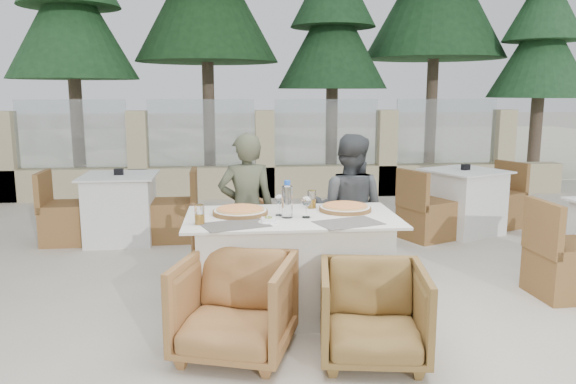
{
  "coord_description": "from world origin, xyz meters",
  "views": [
    {
      "loc": [
        -0.48,
        -4.21,
        1.7
      ],
      "look_at": [
        -0.06,
        0.21,
        0.9
      ],
      "focal_mm": 35.0,
      "sensor_mm": 36.0,
      "label": 1
    }
  ],
  "objects": [
    {
      "name": "diner_right",
      "position": [
        0.51,
        0.53,
        0.67
      ],
      "size": [
        0.8,
        0.72,
        1.34
      ],
      "primitive_type": "imported",
      "rotation": [
        0.0,
        0.0,
        2.74
      ],
      "color": "#3E4143",
      "rests_on": "ground"
    },
    {
      "name": "pizza_left",
      "position": [
        -0.44,
        0.01,
        0.8
      ],
      "size": [
        0.54,
        0.54,
        0.05
      ],
      "primitive_type": "cylinder",
      "rotation": [
        0.0,
        0.0,
        0.36
      ],
      "color": "#E8581F",
      "rests_on": "dining_table"
    },
    {
      "name": "olive_dish",
      "position": [
        -0.25,
        -0.29,
        0.79
      ],
      "size": [
        0.14,
        0.14,
        0.04
      ],
      "primitive_type": null,
      "rotation": [
        0.0,
        0.0,
        0.4
      ],
      "color": "white",
      "rests_on": "dining_table"
    },
    {
      "name": "perimeter_wall_far",
      "position": [
        0.0,
        4.8,
        0.8
      ],
      "size": [
        10.0,
        0.34,
        1.6
      ],
      "primitive_type": null,
      "color": "#C1B388",
      "rests_on": "ground"
    },
    {
      "name": "beer_glass_left",
      "position": [
        -0.73,
        -0.29,
        0.84
      ],
      "size": [
        0.09,
        0.09,
        0.14
      ],
      "primitive_type": "cylinder",
      "rotation": [
        0.0,
        0.0,
        0.3
      ],
      "color": "orange",
      "rests_on": "dining_table"
    },
    {
      "name": "pine_far_right",
      "position": [
        5.5,
        6.5,
        2.25
      ],
      "size": [
        1.98,
        1.98,
        4.5
      ],
      "primitive_type": "cone",
      "color": "#24522B",
      "rests_on": "ground"
    },
    {
      "name": "water_bottle",
      "position": [
        -0.1,
        -0.14,
        0.91
      ],
      "size": [
        0.1,
        0.1,
        0.28
      ],
      "primitive_type": "cylinder",
      "rotation": [
        0.0,
        0.0,
        -0.22
      ],
      "color": "#ADCAE4",
      "rests_on": "dining_table"
    },
    {
      "name": "ground",
      "position": [
        0.0,
        0.0,
        0.0
      ],
      "size": [
        80.0,
        80.0,
        0.0
      ],
      "primitive_type": "plane",
      "color": "beige",
      "rests_on": "ground"
    },
    {
      "name": "pine_mid_left",
      "position": [
        -1.0,
        7.5,
        3.25
      ],
      "size": [
        2.86,
        2.86,
        6.5
      ],
      "primitive_type": "cone",
      "color": "#183A1A",
      "rests_on": "ground"
    },
    {
      "name": "pine_centre",
      "position": [
        1.5,
        7.2,
        2.5
      ],
      "size": [
        2.2,
        2.2,
        5.0
      ],
      "primitive_type": "cone",
      "color": "#1B3F1F",
      "rests_on": "ground"
    },
    {
      "name": "armchair_near_left",
      "position": [
        -0.49,
        -0.76,
        0.33
      ],
      "size": [
        0.88,
        0.9,
        0.66
      ],
      "primitive_type": "imported",
      "rotation": [
        0.0,
        0.0,
        -0.3
      ],
      "color": "#9B6938",
      "rests_on": "ground"
    },
    {
      "name": "placemat_near_left",
      "position": [
        -0.49,
        -0.35,
        0.77
      ],
      "size": [
        0.52,
        0.43,
        0.0
      ],
      "primitive_type": "cube",
      "rotation": [
        0.0,
        0.0,
        0.34
      ],
      "color": "#59544D",
      "rests_on": "dining_table"
    },
    {
      "name": "armchair_far_left",
      "position": [
        -0.47,
        0.9,
        0.34
      ],
      "size": [
        0.92,
        0.93,
        0.67
      ],
      "primitive_type": "imported",
      "rotation": [
        0.0,
        0.0,
        3.47
      ],
      "color": "brown",
      "rests_on": "ground"
    },
    {
      "name": "bg_table_a",
      "position": [
        -1.79,
        2.2,
        0.39
      ],
      "size": [
        1.66,
        0.85,
        0.77
      ],
      "primitive_type": null,
      "rotation": [
        0.0,
        0.0,
        0.02
      ],
      "color": "silver",
      "rests_on": "ground"
    },
    {
      "name": "placemat_near_right",
      "position": [
        0.32,
        -0.36,
        0.77
      ],
      "size": [
        0.52,
        0.43,
        0.0
      ],
      "primitive_type": "cube",
      "rotation": [
        0.0,
        0.0,
        0.34
      ],
      "color": "#635D55",
      "rests_on": "dining_table"
    },
    {
      "name": "wine_glass_centre",
      "position": [
        -0.15,
        -0.06,
        0.86
      ],
      "size": [
        0.09,
        0.09,
        0.18
      ],
      "primitive_type": null,
      "rotation": [
        0.0,
        0.0,
        0.19
      ],
      "color": "white",
      "rests_on": "dining_table"
    },
    {
      "name": "pine_far_left",
      "position": [
        -3.5,
        7.0,
        2.75
      ],
      "size": [
        2.42,
        2.42,
        5.5
      ],
      "primitive_type": "cone",
      "color": "#1F4A23",
      "rests_on": "ground"
    },
    {
      "name": "armchair_far_right",
      "position": [
        0.34,
        0.82,
        0.31
      ],
      "size": [
        0.69,
        0.71,
        0.62
      ],
      "primitive_type": "imported",
      "rotation": [
        0.0,
        0.0,
        3.19
      ],
      "color": "brown",
      "rests_on": "ground"
    },
    {
      "name": "dining_table",
      "position": [
        -0.06,
        -0.09,
        0.39
      ],
      "size": [
        1.6,
        0.9,
        0.77
      ],
      "primitive_type": null,
      "color": "silver",
      "rests_on": "ground"
    },
    {
      "name": "armchair_near_right",
      "position": [
        0.38,
        -0.91,
        0.31
      ],
      "size": [
        0.75,
        0.77,
        0.62
      ],
      "primitive_type": "imported",
      "rotation": [
        0.0,
        0.0,
        -0.15
      ],
      "color": "brown",
      "rests_on": "ground"
    },
    {
      "name": "diner_left",
      "position": [
        -0.39,
        0.61,
        0.68
      ],
      "size": [
        0.51,
        0.35,
        1.35
      ],
      "primitive_type": "imported",
      "rotation": [
        0.0,
        0.0,
        3.2
      ],
      "color": "#494C37",
      "rests_on": "ground"
    },
    {
      "name": "beer_glass_right",
      "position": [
        0.13,
        0.18,
        0.84
      ],
      "size": [
        0.09,
        0.09,
        0.14
      ],
      "primitive_type": "cylinder",
      "rotation": [
        0.0,
        0.0,
        0.28
      ],
      "color": "#C78B1C",
      "rests_on": "dining_table"
    },
    {
      "name": "pizza_right",
      "position": [
        0.38,
        0.06,
        0.8
      ],
      "size": [
        0.46,
        0.46,
        0.05
      ],
      "primitive_type": "cylinder",
      "rotation": [
        0.0,
        0.0,
        0.12
      ],
      "color": "#EF5920",
      "rests_on": "dining_table"
    },
    {
      "name": "bg_table_b",
      "position": [
        2.27,
        2.21,
        0.39
      ],
      "size": [
        1.83,
        1.42,
        0.77
      ],
      "primitive_type": null,
      "rotation": [
        0.0,
        0.0,
        0.43
      ],
      "color": "white",
      "rests_on": "ground"
    },
    {
      "name": "sand_patch",
      "position": [
        0.0,
        14.0,
        0.01
      ],
      "size": [
        30.0,
        16.0,
        0.01
      ],
      "primitive_type": "cube",
      "color": "#F2EAC6",
      "rests_on": "ground"
    },
    {
      "name": "pine_mid_right",
      "position": [
        3.8,
        7.8,
        3.4
      ],
      "size": [
        2.99,
        2.99,
        6.8
      ],
      "primitive_type": "cone",
      "color": "#1B4220",
      "rests_on": "ground"
    },
    {
      "name": "wine_glass_near",
      "position": [
        0.04,
        -0.16,
        0.86
      ],
      "size": [
        0.1,
        0.1,
        0.18
      ],
      "primitive_type": null,
      "rotation": [
        0.0,
        0.0,
        0.32
      ],
      "color": "silver",
      "rests_on": "dining_table"
    }
  ]
}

